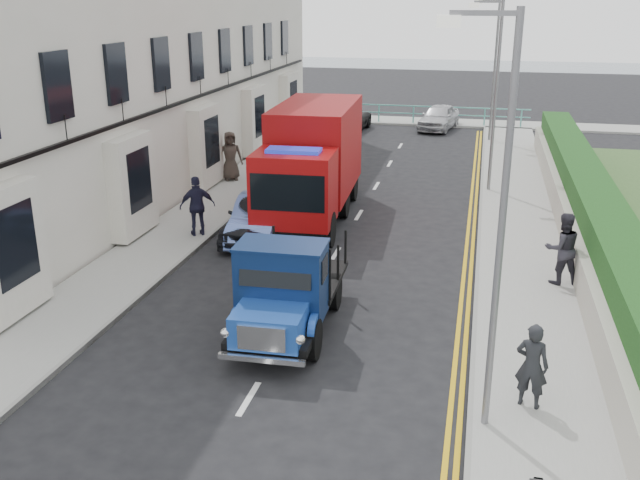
{
  "coord_description": "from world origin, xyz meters",
  "views": [
    {
      "loc": [
        3.88,
        -13.01,
        7.16
      ],
      "look_at": [
        0.18,
        3.21,
        1.4
      ],
      "focal_mm": 40.0,
      "sensor_mm": 36.0,
      "label": 1
    }
  ],
  "objects": [
    {
      "name": "pedestrian_west_far",
      "position": [
        -5.75,
        13.23,
        1.09
      ],
      "size": [
        1.13,
        1.0,
        1.94
      ],
      "primitive_type": "imported",
      "rotation": [
        0.0,
        0.0,
        0.51
      ],
      "color": "#362D27",
      "rests_on": "pavement_west"
    },
    {
      "name": "sea_plane",
      "position": [
        0.0,
        60.0,
        0.0
      ],
      "size": [
        120.0,
        120.0,
        0.0
      ],
      "primitive_type": "plane",
      "color": "slate",
      "rests_on": "ground"
    },
    {
      "name": "seafront_car_left",
      "position": [
        -3.5,
        25.41,
        0.67
      ],
      "size": [
        2.61,
        4.97,
        1.33
      ],
      "primitive_type": "imported",
      "rotation": [
        0.0,
        0.0,
        3.06
      ],
      "color": "black",
      "rests_on": "ground"
    },
    {
      "name": "pedestrian_east_near",
      "position": [
        5.06,
        -1.26,
        0.93
      ],
      "size": [
        0.67,
        0.53,
        1.61
      ],
      "primitive_type": "imported",
      "rotation": [
        0.0,
        0.0,
        2.88
      ],
      "color": "black",
      "rests_on": "pavement_east"
    },
    {
      "name": "lamp_mid",
      "position": [
        4.18,
        14.0,
        4.0
      ],
      "size": [
        1.23,
        0.18,
        7.0
      ],
      "color": "slate",
      "rests_on": "ground"
    },
    {
      "name": "lamp_near",
      "position": [
        4.18,
        -2.0,
        4.0
      ],
      "size": [
        1.23,
        0.18,
        7.0
      ],
      "color": "slate",
      "rests_on": "ground"
    },
    {
      "name": "pavement_east",
      "position": [
        5.3,
        9.0,
        0.06
      ],
      "size": [
        2.6,
        38.0,
        0.12
      ],
      "primitive_type": "cube",
      "color": "gray",
      "rests_on": "ground"
    },
    {
      "name": "seafront_railing",
      "position": [
        0.0,
        28.2,
        0.58
      ],
      "size": [
        13.0,
        0.08,
        1.11
      ],
      "color": "#59B2A5",
      "rests_on": "ground"
    },
    {
      "name": "seafront_car_right",
      "position": [
        1.52,
        27.0,
        0.69
      ],
      "size": [
        2.39,
        4.29,
        1.38
      ],
      "primitive_type": "imported",
      "rotation": [
        0.0,
        0.0,
        -0.2
      ],
      "color": "#B7B7BC",
      "rests_on": "ground"
    },
    {
      "name": "pavement_west",
      "position": [
        -5.2,
        9.0,
        0.06
      ],
      "size": [
        2.4,
        38.0,
        0.12
      ],
      "primitive_type": "cube",
      "color": "gray",
      "rests_on": "ground"
    },
    {
      "name": "bedford_lorry",
      "position": [
        -0.01,
        0.54,
        1.02
      ],
      "size": [
        2.01,
        4.75,
        2.21
      ],
      "rotation": [
        0.0,
        0.0,
        0.03
      ],
      "color": "black",
      "rests_on": "ground"
    },
    {
      "name": "promenade",
      "position": [
        0.0,
        29.0,
        0.06
      ],
      "size": [
        30.0,
        2.5,
        0.12
      ],
      "primitive_type": "cube",
      "color": "gray",
      "rests_on": "ground"
    },
    {
      "name": "garden_east",
      "position": [
        7.21,
        9.0,
        0.9
      ],
      "size": [
        1.45,
        28.0,
        1.75
      ],
      "color": "#B2AD9E",
      "rests_on": "ground"
    },
    {
      "name": "ground",
      "position": [
        0.0,
        0.0,
        0.0
      ],
      "size": [
        120.0,
        120.0,
        0.0
      ],
      "primitive_type": "plane",
      "color": "black",
      "rests_on": "ground"
    },
    {
      "name": "parked_car_front",
      "position": [
        -2.6,
        7.0,
        0.7
      ],
      "size": [
        1.74,
        4.16,
        1.41
      ],
      "primitive_type": "imported",
      "rotation": [
        0.0,
        0.0,
        0.02
      ],
      "color": "black",
      "rests_on": "ground"
    },
    {
      "name": "pedestrian_west_near",
      "position": [
        -4.4,
        6.48,
        1.04
      ],
      "size": [
        1.16,
        0.94,
        1.85
      ],
      "primitive_type": "imported",
      "rotation": [
        0.0,
        0.0,
        3.68
      ],
      "color": "#1B1A30",
      "rests_on": "pavement_west"
    },
    {
      "name": "red_lorry",
      "position": [
        -1.49,
        9.41,
        1.97
      ],
      "size": [
        2.71,
        7.18,
        3.71
      ],
      "rotation": [
        0.0,
        0.0,
        0.04
      ],
      "color": "black",
      "rests_on": "ground"
    },
    {
      "name": "parked_car_rear",
      "position": [
        -3.43,
        15.11,
        0.78
      ],
      "size": [
        2.8,
        5.61,
        1.57
      ],
      "primitive_type": "imported",
      "rotation": [
        0.0,
        0.0,
        0.12
      ],
      "color": "#9A9A9E",
      "rests_on": "ground"
    },
    {
      "name": "parked_car_mid",
      "position": [
        -2.6,
        7.0,
        0.64
      ],
      "size": [
        1.77,
        4.03,
        1.29
      ],
      "primitive_type": "imported",
      "rotation": [
        0.0,
        0.0,
        0.11
      ],
      "color": "#6481D7",
      "rests_on": "ground"
    },
    {
      "name": "lamp_far",
      "position": [
        4.18,
        24.0,
        4.0
      ],
      "size": [
        1.23,
        0.18,
        7.0
      ],
      "color": "slate",
      "rests_on": "ground"
    },
    {
      "name": "pedestrian_east_far",
      "position": [
        6.1,
        4.91,
        1.06
      ],
      "size": [
        1.08,
        0.95,
        1.87
      ],
      "primitive_type": "imported",
      "rotation": [
        0.0,
        0.0,
        3.44
      ],
      "color": "#2B2933",
      "rests_on": "pavement_east"
    }
  ]
}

